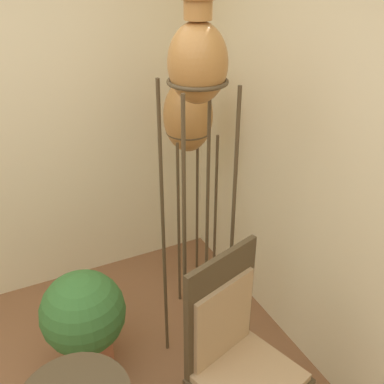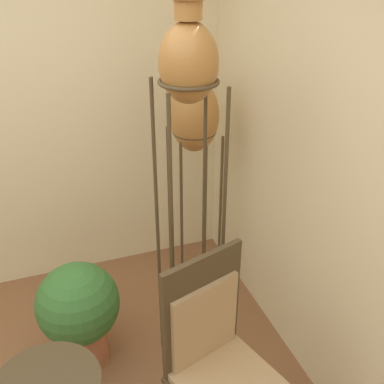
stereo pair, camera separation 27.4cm
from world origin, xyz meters
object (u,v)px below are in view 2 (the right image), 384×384
(vase_stand_tall, at_px, (189,79))
(potted_plant, at_px, (79,310))
(chair, at_px, (216,353))
(vase_stand_medium, at_px, (194,119))

(vase_stand_tall, height_order, potted_plant, vase_stand_tall)
(potted_plant, bearing_deg, chair, -52.05)
(vase_stand_medium, distance_m, potted_plant, 1.39)
(chair, height_order, potted_plant, chair)
(vase_stand_medium, relative_size, potted_plant, 2.40)
(vase_stand_tall, distance_m, vase_stand_medium, 0.85)
(vase_stand_medium, xyz_separation_m, chair, (-0.32, -1.20, -0.75))
(vase_stand_tall, bearing_deg, vase_stand_medium, 67.88)
(chair, distance_m, potted_plant, 0.97)
(vase_stand_tall, bearing_deg, potted_plant, 161.03)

